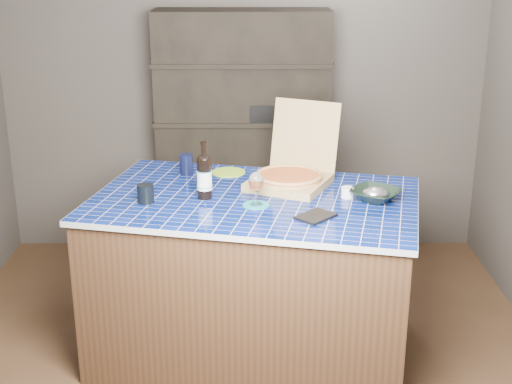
{
  "coord_description": "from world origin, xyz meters",
  "views": [
    {
      "loc": [
        0.08,
        -3.39,
        2.2
      ],
      "look_at": [
        0.09,
        0.0,
        1.03
      ],
      "focal_mm": 50.0,
      "sensor_mm": 36.0,
      "label": 1
    }
  ],
  "objects_px": {
    "kitchen_island": "(255,277)",
    "dvd_case": "(316,216)",
    "pizza_box": "(291,175)",
    "mead_bottle": "(204,176)",
    "wine_glass": "(256,183)",
    "bowl": "(375,195)"
  },
  "relations": [
    {
      "from": "kitchen_island",
      "to": "dvd_case",
      "type": "xyz_separation_m",
      "value": [
        0.3,
        -0.3,
        0.47
      ]
    },
    {
      "from": "pizza_box",
      "to": "kitchen_island",
      "type": "bearing_deg",
      "value": -109.85
    },
    {
      "from": "mead_bottle",
      "to": "dvd_case",
      "type": "distance_m",
      "value": 0.65
    },
    {
      "from": "wine_glass",
      "to": "bowl",
      "type": "relative_size",
      "value": 0.71
    },
    {
      "from": "dvd_case",
      "to": "mead_bottle",
      "type": "bearing_deg",
      "value": -163.92
    },
    {
      "from": "bowl",
      "to": "mead_bottle",
      "type": "bearing_deg",
      "value": 177.6
    },
    {
      "from": "kitchen_island",
      "to": "pizza_box",
      "type": "bearing_deg",
      "value": 57.91
    },
    {
      "from": "pizza_box",
      "to": "mead_bottle",
      "type": "relative_size",
      "value": 1.96
    },
    {
      "from": "kitchen_island",
      "to": "wine_glass",
      "type": "distance_m",
      "value": 0.61
    },
    {
      "from": "dvd_case",
      "to": "pizza_box",
      "type": "bearing_deg",
      "value": 144.74
    },
    {
      "from": "dvd_case",
      "to": "wine_glass",
      "type": "bearing_deg",
      "value": -167.3
    },
    {
      "from": "bowl",
      "to": "dvd_case",
      "type": "bearing_deg",
      "value": -142.27
    },
    {
      "from": "pizza_box",
      "to": "wine_glass",
      "type": "distance_m",
      "value": 0.39
    },
    {
      "from": "wine_glass",
      "to": "bowl",
      "type": "height_order",
      "value": "wine_glass"
    },
    {
      "from": "kitchen_island",
      "to": "dvd_case",
      "type": "distance_m",
      "value": 0.64
    },
    {
      "from": "mead_bottle",
      "to": "wine_glass",
      "type": "bearing_deg",
      "value": -23.78
    },
    {
      "from": "mead_bottle",
      "to": "wine_glass",
      "type": "relative_size",
      "value": 1.77
    },
    {
      "from": "mead_bottle",
      "to": "dvd_case",
      "type": "bearing_deg",
      "value": -27.68
    },
    {
      "from": "kitchen_island",
      "to": "wine_glass",
      "type": "bearing_deg",
      "value": -74.19
    },
    {
      "from": "wine_glass",
      "to": "bowl",
      "type": "distance_m",
      "value": 0.64
    },
    {
      "from": "dvd_case",
      "to": "bowl",
      "type": "bearing_deg",
      "value": 81.49
    },
    {
      "from": "wine_glass",
      "to": "bowl",
      "type": "bearing_deg",
      "value": 7.46
    }
  ]
}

